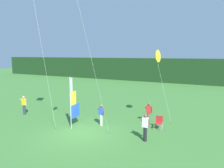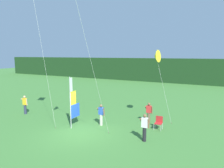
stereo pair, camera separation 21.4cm
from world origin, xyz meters
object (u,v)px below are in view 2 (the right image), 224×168
object	(u,v)px
person_far_left	(101,114)
folding_chair	(159,122)
banner_flag	(73,103)
person_near_banner	(149,112)
person_far_right	(145,127)
person_mid_field	(25,104)
kite_yellow_delta_2	(156,56)

from	to	relation	value
person_far_left	folding_chair	size ratio (longest dim) A/B	1.75
banner_flag	person_near_banner	size ratio (longest dim) A/B	2.32
person_near_banner	person_far_left	size ratio (longest dim) A/B	1.00
person_far_left	person_near_banner	bearing A→B (deg)	34.83
folding_chair	person_near_banner	bearing A→B (deg)	137.72
person_far_right	person_near_banner	bearing A→B (deg)	102.42
person_near_banner	folding_chair	world-z (taller)	person_near_banner
person_near_banner	person_far_right	size ratio (longest dim) A/B	0.94
person_mid_field	person_far_left	world-z (taller)	person_mid_field
banner_flag	kite_yellow_delta_2	world-z (taller)	kite_yellow_delta_2
person_far_left	kite_yellow_delta_2	xyz separation A→B (m)	(3.26, 2.37, 4.13)
banner_flag	person_far_right	world-z (taller)	banner_flag
person_mid_field	kite_yellow_delta_2	size ratio (longest dim) A/B	0.30
person_far_left	person_far_right	world-z (taller)	person_far_right
person_near_banner	person_far_right	xyz separation A→B (m)	(0.71, -3.21, 0.06)
person_far_left	banner_flag	bearing A→B (deg)	-143.80
banner_flag	folding_chair	distance (m)	6.06
person_near_banner	person_far_left	distance (m)	3.56
folding_chair	person_mid_field	bearing A→B (deg)	-171.27
banner_flag	person_mid_field	xyz separation A→B (m)	(-5.64, 0.60, -0.87)
person_far_left	folding_chair	distance (m)	4.07
person_mid_field	person_far_right	size ratio (longest dim) A/B	0.97
person_mid_field	kite_yellow_delta_2	bearing A→B (deg)	15.62
person_near_banner	folding_chair	size ratio (longest dim) A/B	1.75
person_far_right	folding_chair	size ratio (longest dim) A/B	1.86
banner_flag	person_far_left	bearing A→B (deg)	36.20
banner_flag	folding_chair	world-z (taller)	banner_flag
person_mid_field	folding_chair	bearing A→B (deg)	8.73
person_far_left	folding_chair	bearing A→B (deg)	16.45
person_far_right	kite_yellow_delta_2	bearing A→B (deg)	95.90
person_near_banner	person_far_left	bearing A→B (deg)	-145.17
banner_flag	person_mid_field	distance (m)	5.74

